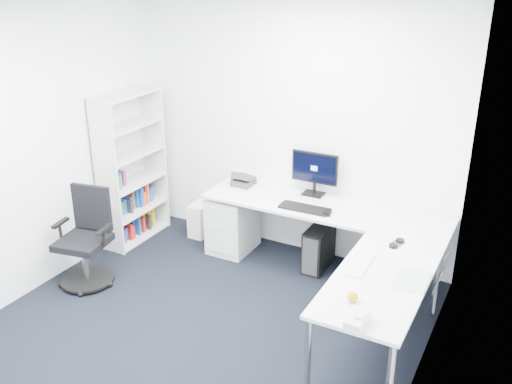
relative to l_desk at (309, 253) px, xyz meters
The scene contains 21 objects.
ground 1.55m from the l_desk, 111.45° to the right, with size 4.20×4.20×0.00m, color black.
ceiling 2.78m from the l_desk, 111.45° to the right, with size 4.20×4.20×0.00m, color white.
wall_back 1.33m from the l_desk, 128.16° to the left, with size 3.60×0.02×2.70m, color white.
wall_left 2.91m from the l_desk, 149.22° to the right, with size 0.02×4.20×2.70m, color white.
wall_right 2.12m from the l_desk, 48.24° to the right, with size 0.02×4.20×2.70m, color white.
l_desk is the anchor object (origin of this frame).
drawer_pedestal 1.09m from the l_desk, 162.83° to the left, with size 0.42×0.52×0.65m, color silver.
bookshelf 2.23m from the l_desk, behind, with size 0.33×0.84×1.69m, color silver, non-canonical shape.
task_chair 2.20m from the l_desk, 153.22° to the right, with size 0.54×0.54×0.97m, color black, non-canonical shape.
black_pc_tower 0.41m from the l_desk, 97.92° to the left, with size 0.20×0.46×0.45m, color black.
beige_pc_tower 1.64m from the l_desk, 162.04° to the left, with size 0.18×0.41×0.39m, color beige.
power_strip 0.86m from the l_desk, 63.79° to the left, with size 0.33×0.06×0.04m, color silver.
monitor 0.85m from the l_desk, 110.28° to the left, with size 0.49×0.16×0.47m, color black, non-canonical shape.
black_keyboard 0.44m from the l_desk, 128.40° to the left, with size 0.50×0.18×0.02m, color black.
mouse 0.43m from the l_desk, 58.42° to the left, with size 0.07×0.11×0.04m, color black.
desk_phone 1.17m from the l_desk, 154.81° to the left, with size 0.21×0.21×0.15m, color #2F2F32, non-canonical shape.
laptop 1.39m from the l_desk, 31.04° to the right, with size 0.35×0.34×0.24m, color silver, non-canonical shape.
white_keyboard 0.99m from the l_desk, 41.13° to the right, with size 0.13×0.45×0.02m, color silver.
headphones 0.95m from the l_desk, ahead, with size 0.11×0.18×0.05m, color black, non-canonical shape.
orange_fruit 1.46m from the l_desk, 54.99° to the right, with size 0.08×0.08×0.08m, color orange.
tissue_box 1.74m from the l_desk, 56.72° to the right, with size 0.12×0.22×0.08m, color silver.
Camera 1 is at (2.37, -3.14, 3.01)m, focal length 40.00 mm.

